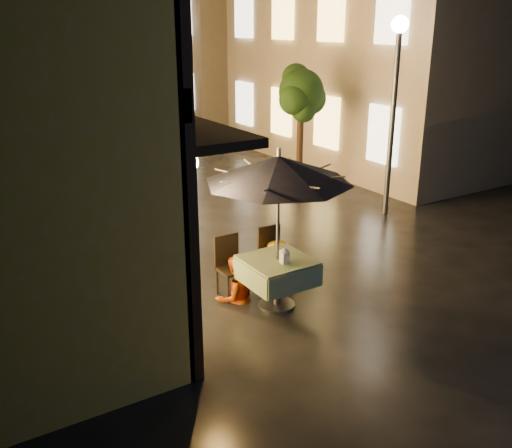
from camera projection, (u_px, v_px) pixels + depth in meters
ground at (339, 274)px, 9.84m from camera, size 90.00×90.00×0.00m
east_building_near at (397, 45)px, 17.62m from camera, size 7.30×9.30×6.80m
east_building_far at (219, 31)px, 26.72m from camera, size 7.30×10.30×7.30m
street_tree at (301, 95)px, 13.83m from camera, size 1.43×1.20×3.15m
streetlamp_near at (395, 81)px, 11.95m from camera, size 0.36×0.36×4.23m
streetlamp_far at (166, 54)px, 21.54m from camera, size 0.36×0.36×4.23m
cafe_table at (277, 271)px, 8.53m from camera, size 0.99×0.99×0.78m
patio_umbrella at (279, 169)px, 8.01m from camera, size 2.14×2.14×2.46m
cafe_chair_left at (230, 263)px, 8.94m from camera, size 0.42×0.42×0.97m
cafe_chair_right at (272, 252)px, 9.34m from camera, size 0.42×0.42×0.97m
table_lantern at (285, 254)px, 8.27m from camera, size 0.16×0.16×0.25m
person_orange at (234, 258)px, 8.73m from camera, size 0.69×0.55×1.38m
person_yellow at (279, 242)px, 9.17m from camera, size 1.05×0.71×1.52m
bicycle_0 at (133, 230)px, 10.64m from camera, size 1.71×1.01×0.85m
bicycle_1 at (96, 204)px, 11.74m from camera, size 1.84×0.55×1.10m
bicycle_2 at (105, 190)px, 13.03m from camera, size 1.86×0.76×0.95m
bicycle_3 at (83, 182)px, 13.51m from camera, size 1.75×0.74×1.02m
bicycle_4 at (81, 175)px, 14.55m from camera, size 1.56×0.60×0.81m
bicycle_5 at (54, 164)px, 15.34m from camera, size 1.68×0.80×0.97m
bicycle_6 at (58, 157)px, 16.40m from camera, size 1.65×0.94×0.82m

